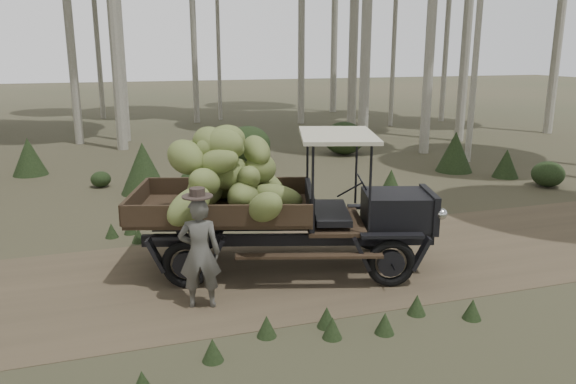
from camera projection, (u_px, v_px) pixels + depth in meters
name	position (u px, v px, depth m)	size (l,w,h in m)	color
ground	(152.00, 286.00, 9.08)	(120.00, 120.00, 0.00)	#473D2B
dirt_track	(152.00, 285.00, 9.08)	(70.00, 4.00, 0.01)	brown
banana_truck	(255.00, 186.00, 9.42)	(5.39, 3.14, 2.54)	black
farmer	(200.00, 252.00, 8.14)	(0.68, 0.53, 1.82)	#4F4E48
undergrowth	(194.00, 230.00, 10.15)	(23.70, 20.95, 1.39)	#233319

